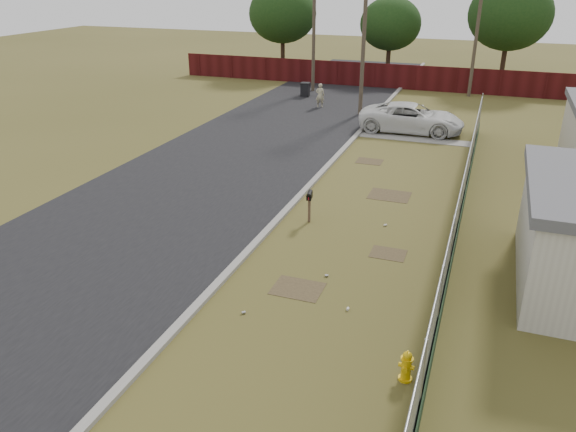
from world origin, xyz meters
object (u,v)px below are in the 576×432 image
at_px(pedestrian, 320,95).
at_px(trash_bin, 305,89).
at_px(fire_hydrant, 406,366).
at_px(mailbox, 309,198).
at_px(pickup_truck, 412,118).

bearing_deg(pedestrian, trash_bin, -66.46).
relative_size(fire_hydrant, pedestrian, 0.50).
xyz_separation_m(fire_hydrant, trash_bin, (-11.59, 27.75, 0.14)).
bearing_deg(mailbox, trash_bin, 108.85).
relative_size(mailbox, trash_bin, 1.18).
bearing_deg(pedestrian, fire_hydrant, 100.28).
bearing_deg(pickup_truck, trash_bin, 49.80).
height_order(fire_hydrant, pickup_truck, pickup_truck).
height_order(fire_hydrant, pedestrian, pedestrian).
bearing_deg(trash_bin, mailbox, -71.15).
distance_m(fire_hydrant, pickup_truck, 20.99).
distance_m(mailbox, pedestrian, 18.27).
bearing_deg(fire_hydrant, pickup_truck, 98.44).
relative_size(pedestrian, trash_bin, 1.58).
xyz_separation_m(mailbox, trash_bin, (-6.99, 20.46, -0.41)).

